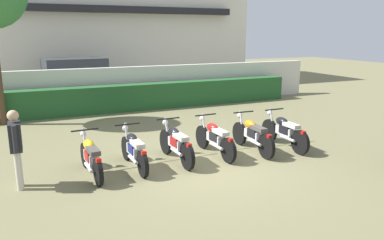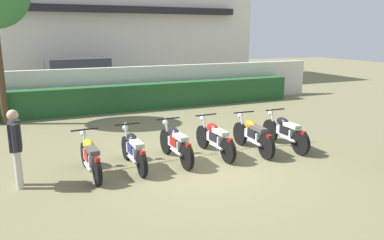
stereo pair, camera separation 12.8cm
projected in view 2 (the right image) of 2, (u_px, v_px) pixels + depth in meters
name	position (u px, v px, depth m)	size (l,w,h in m)	color
ground	(206.00, 165.00, 8.74)	(60.00, 60.00, 0.00)	olive
building	(90.00, 16.00, 22.48)	(18.82, 6.50, 8.00)	silver
compound_wall	(127.00, 87.00, 15.39)	(17.88, 0.30, 1.67)	silver
hedge_row	(131.00, 97.00, 14.83)	(14.31, 0.70, 1.03)	#235628
parked_car	(82.00, 79.00, 17.39)	(4.67, 2.47, 1.89)	black
motorcycle_in_row_0	(90.00, 156.00, 8.05)	(0.60, 1.79, 0.94)	black
motorcycle_in_row_1	(133.00, 149.00, 8.50)	(0.60, 1.84, 0.95)	black
motorcycle_in_row_2	(176.00, 143.00, 8.93)	(0.60, 1.91, 0.98)	black
motorcycle_in_row_3	(215.00, 138.00, 9.38)	(0.60, 1.93, 0.96)	black
motorcycle_in_row_4	(253.00, 135.00, 9.66)	(0.60, 1.94, 0.97)	black
motorcycle_in_row_5	(285.00, 131.00, 9.97)	(0.60, 1.95, 0.98)	black
inspector_person	(16.00, 142.00, 7.32)	(0.22, 0.65, 1.59)	beige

